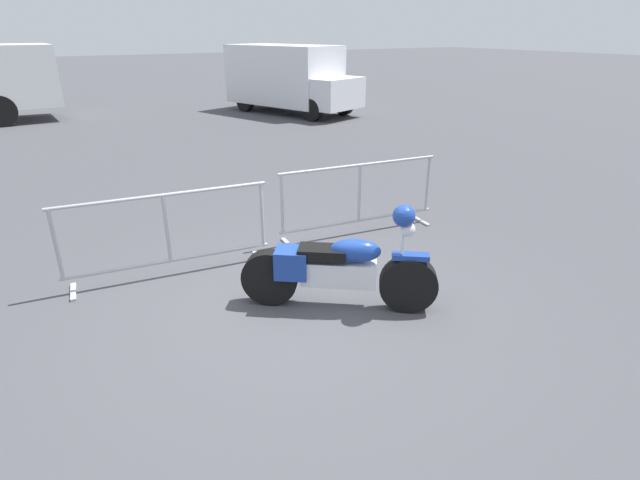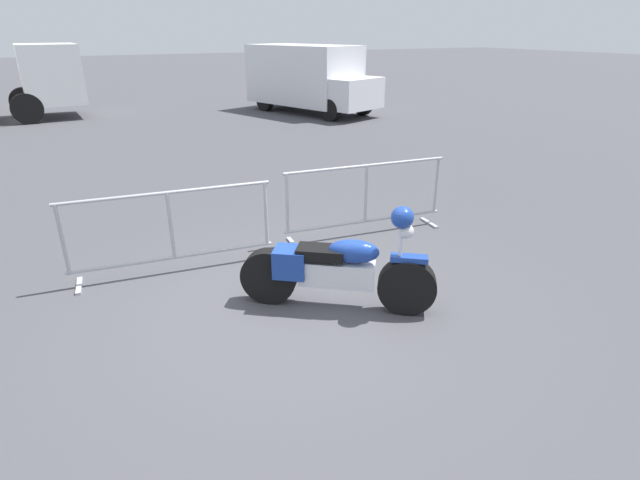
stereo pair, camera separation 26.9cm
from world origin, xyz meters
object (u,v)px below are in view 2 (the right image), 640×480
object	(u,v)px
crowd_barrier_near	(171,231)
delivery_van	(308,77)
crowd_barrier_far	(366,198)
motorcycle	(337,269)

from	to	relation	value
crowd_barrier_near	delivery_van	distance (m)	13.11
crowd_barrier_far	delivery_van	distance (m)	11.81
motorcycle	crowd_barrier_near	bearing A→B (deg)	166.10
crowd_barrier_near	delivery_van	world-z (taller)	delivery_van
crowd_barrier_near	crowd_barrier_far	xyz separation A→B (m)	(2.80, 0.00, 0.00)
motorcycle	delivery_van	size ratio (longest dim) A/B	0.34
motorcycle	crowd_barrier_far	world-z (taller)	motorcycle
motorcycle	crowd_barrier_far	size ratio (longest dim) A/B	0.73
motorcycle	delivery_van	xyz separation A→B (m)	(5.77, 12.63, 0.78)
crowd_barrier_near	delivery_van	size ratio (longest dim) A/B	0.47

